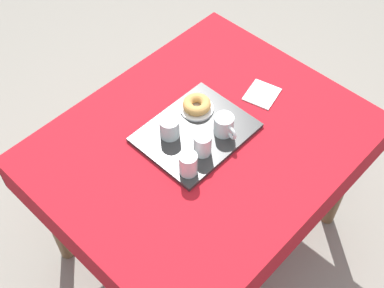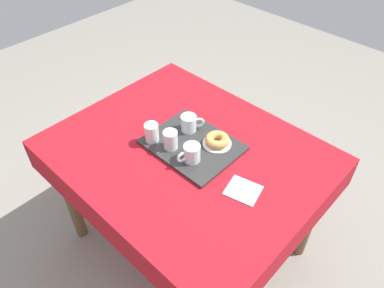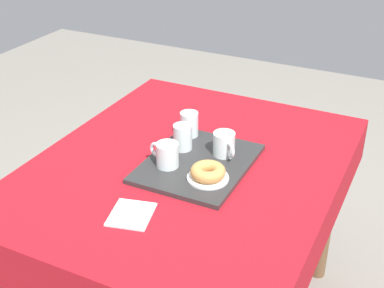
{
  "view_description": "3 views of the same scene",
  "coord_description": "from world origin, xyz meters",
  "px_view_note": "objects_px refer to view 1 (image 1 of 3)",
  "views": [
    {
      "loc": [
        0.88,
        0.79,
        2.21
      ],
      "look_at": [
        0.06,
        0.0,
        0.77
      ],
      "focal_mm": 47.33,
      "sensor_mm": 36.0,
      "label": 1
    },
    {
      "loc": [
        -0.84,
        0.85,
        1.89
      ],
      "look_at": [
        -0.01,
        -0.02,
        0.77
      ],
      "focal_mm": 34.44,
      "sensor_mm": 36.0,
      "label": 2
    },
    {
      "loc": [
        -1.35,
        -0.68,
        1.65
      ],
      "look_at": [
        0.05,
        0.01,
        0.79
      ],
      "focal_mm": 49.67,
      "sensor_mm": 36.0,
      "label": 3
    }
  ],
  "objects_px": {
    "water_glass_near": "(202,145)",
    "paper_napkin": "(262,94)",
    "donut_plate_left": "(197,108)",
    "serving_tray": "(196,132)",
    "tea_mug_right": "(224,126)",
    "dining_table": "(203,157)",
    "sugar_donut_left": "(197,104)",
    "tea_mug_left": "(170,128)",
    "water_glass_far": "(188,165)"
  },
  "relations": [
    {
      "from": "water_glass_near",
      "to": "paper_napkin",
      "type": "distance_m",
      "value": 0.39
    },
    {
      "from": "donut_plate_left",
      "to": "serving_tray",
      "type": "bearing_deg",
      "value": 42.86
    },
    {
      "from": "tea_mug_right",
      "to": "dining_table",
      "type": "bearing_deg",
      "value": -30.47
    },
    {
      "from": "dining_table",
      "to": "sugar_donut_left",
      "type": "xyz_separation_m",
      "value": [
        -0.08,
        -0.11,
        0.15
      ]
    },
    {
      "from": "dining_table",
      "to": "donut_plate_left",
      "type": "relative_size",
      "value": 9.08
    },
    {
      "from": "donut_plate_left",
      "to": "paper_napkin",
      "type": "height_order",
      "value": "donut_plate_left"
    },
    {
      "from": "tea_mug_left",
      "to": "sugar_donut_left",
      "type": "distance_m",
      "value": 0.16
    },
    {
      "from": "serving_tray",
      "to": "tea_mug_left",
      "type": "relative_size",
      "value": 4.21
    },
    {
      "from": "sugar_donut_left",
      "to": "donut_plate_left",
      "type": "bearing_deg",
      "value": 0.0
    },
    {
      "from": "dining_table",
      "to": "tea_mug_left",
      "type": "height_order",
      "value": "tea_mug_left"
    },
    {
      "from": "donut_plate_left",
      "to": "sugar_donut_left",
      "type": "distance_m",
      "value": 0.02
    },
    {
      "from": "tea_mug_left",
      "to": "donut_plate_left",
      "type": "relative_size",
      "value": 0.73
    },
    {
      "from": "water_glass_near",
      "to": "paper_napkin",
      "type": "height_order",
      "value": "water_glass_near"
    },
    {
      "from": "water_glass_near",
      "to": "dining_table",
      "type": "bearing_deg",
      "value": -139.88
    },
    {
      "from": "tea_mug_right",
      "to": "sugar_donut_left",
      "type": "distance_m",
      "value": 0.15
    },
    {
      "from": "water_glass_near",
      "to": "tea_mug_left",
      "type": "bearing_deg",
      "value": -80.8
    },
    {
      "from": "dining_table",
      "to": "paper_napkin",
      "type": "xyz_separation_m",
      "value": [
        -0.33,
        0.01,
        0.11
      ]
    },
    {
      "from": "water_glass_far",
      "to": "donut_plate_left",
      "type": "bearing_deg",
      "value": -142.35
    },
    {
      "from": "sugar_donut_left",
      "to": "paper_napkin",
      "type": "height_order",
      "value": "sugar_donut_left"
    },
    {
      "from": "serving_tray",
      "to": "sugar_donut_left",
      "type": "height_order",
      "value": "sugar_donut_left"
    },
    {
      "from": "tea_mug_left",
      "to": "donut_plate_left",
      "type": "bearing_deg",
      "value": -174.84
    },
    {
      "from": "serving_tray",
      "to": "water_glass_far",
      "type": "distance_m",
      "value": 0.2
    },
    {
      "from": "dining_table",
      "to": "water_glass_far",
      "type": "distance_m",
      "value": 0.24
    },
    {
      "from": "water_glass_near",
      "to": "water_glass_far",
      "type": "height_order",
      "value": "same"
    },
    {
      "from": "dining_table",
      "to": "serving_tray",
      "type": "height_order",
      "value": "serving_tray"
    },
    {
      "from": "sugar_donut_left",
      "to": "serving_tray",
      "type": "bearing_deg",
      "value": 42.86
    },
    {
      "from": "dining_table",
      "to": "water_glass_far",
      "type": "xyz_separation_m",
      "value": [
        0.15,
        0.07,
        0.17
      ]
    },
    {
      "from": "tea_mug_right",
      "to": "water_glass_near",
      "type": "height_order",
      "value": "water_glass_near"
    },
    {
      "from": "sugar_donut_left",
      "to": "paper_napkin",
      "type": "distance_m",
      "value": 0.28
    },
    {
      "from": "sugar_donut_left",
      "to": "tea_mug_right",
      "type": "bearing_deg",
      "value": 84.34
    },
    {
      "from": "paper_napkin",
      "to": "sugar_donut_left",
      "type": "bearing_deg",
      "value": -26.94
    },
    {
      "from": "water_glass_near",
      "to": "water_glass_far",
      "type": "bearing_deg",
      "value": 13.67
    },
    {
      "from": "dining_table",
      "to": "sugar_donut_left",
      "type": "bearing_deg",
      "value": -126.68
    },
    {
      "from": "tea_mug_left",
      "to": "sugar_donut_left",
      "type": "height_order",
      "value": "tea_mug_left"
    },
    {
      "from": "water_glass_near",
      "to": "donut_plate_left",
      "type": "height_order",
      "value": "water_glass_near"
    },
    {
      "from": "water_glass_near",
      "to": "water_glass_far",
      "type": "distance_m",
      "value": 0.1
    },
    {
      "from": "tea_mug_left",
      "to": "paper_napkin",
      "type": "relative_size",
      "value": 0.73
    },
    {
      "from": "tea_mug_right",
      "to": "donut_plate_left",
      "type": "xyz_separation_m",
      "value": [
        -0.02,
        -0.15,
        -0.03
      ]
    },
    {
      "from": "dining_table",
      "to": "serving_tray",
      "type": "distance_m",
      "value": 0.12
    },
    {
      "from": "water_glass_near",
      "to": "paper_napkin",
      "type": "bearing_deg",
      "value": -175.28
    },
    {
      "from": "dining_table",
      "to": "water_glass_near",
      "type": "height_order",
      "value": "water_glass_near"
    },
    {
      "from": "serving_tray",
      "to": "tea_mug_left",
      "type": "bearing_deg",
      "value": -36.06
    },
    {
      "from": "dining_table",
      "to": "paper_napkin",
      "type": "distance_m",
      "value": 0.35
    },
    {
      "from": "water_glass_near",
      "to": "donut_plate_left",
      "type": "xyz_separation_m",
      "value": [
        -0.14,
        -0.16,
        -0.04
      ]
    },
    {
      "from": "water_glass_far",
      "to": "paper_napkin",
      "type": "xyz_separation_m",
      "value": [
        -0.48,
        -0.06,
        -0.05
      ]
    },
    {
      "from": "dining_table",
      "to": "sugar_donut_left",
      "type": "relative_size",
      "value": 10.83
    },
    {
      "from": "donut_plate_left",
      "to": "dining_table",
      "type": "bearing_deg",
      "value": 53.32
    },
    {
      "from": "tea_mug_left",
      "to": "donut_plate_left",
      "type": "distance_m",
      "value": 0.16
    },
    {
      "from": "tea_mug_right",
      "to": "water_glass_near",
      "type": "relative_size",
      "value": 1.26
    },
    {
      "from": "dining_table",
      "to": "water_glass_far",
      "type": "height_order",
      "value": "water_glass_far"
    }
  ]
}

